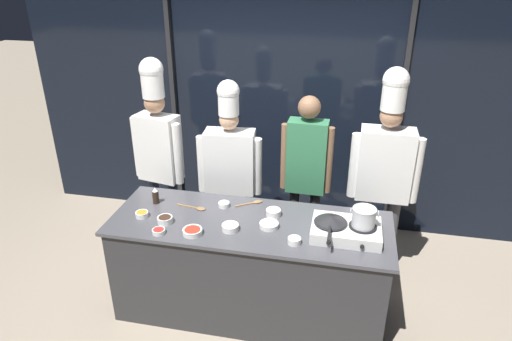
# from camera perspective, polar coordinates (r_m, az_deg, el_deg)

# --- Properties ---
(ground_plane) EXTENTS (24.00, 24.00, 0.00)m
(ground_plane) POSITION_cam_1_polar(r_m,az_deg,el_deg) (4.29, -0.72, -16.76)
(ground_plane) COLOR gray
(window_wall_back) EXTENTS (5.79, 0.09, 2.70)m
(window_wall_back) POSITION_cam_1_polar(r_m,az_deg,el_deg) (5.03, 3.26, 7.63)
(window_wall_back) COLOR black
(window_wall_back) RESTS_ON ground_plane
(demo_counter) EXTENTS (2.31, 0.82, 0.90)m
(demo_counter) POSITION_cam_1_polar(r_m,az_deg,el_deg) (4.00, -0.75, -11.94)
(demo_counter) COLOR #2D2D30
(demo_counter) RESTS_ON ground_plane
(portable_stove) EXTENTS (0.53, 0.39, 0.11)m
(portable_stove) POSITION_cam_1_polar(r_m,az_deg,el_deg) (3.62, 11.19, -7.31)
(portable_stove) COLOR silver
(portable_stove) RESTS_ON demo_counter
(frying_pan) EXTENTS (0.26, 0.45, 0.05)m
(frying_pan) POSITION_cam_1_polar(r_m,az_deg,el_deg) (3.58, 9.33, -6.09)
(frying_pan) COLOR #232326
(frying_pan) RESTS_ON portable_stove
(stock_pot) EXTENTS (0.21, 0.18, 0.15)m
(stock_pot) POSITION_cam_1_polar(r_m,az_deg,el_deg) (3.56, 13.34, -5.65)
(stock_pot) COLOR #B7BABF
(stock_pot) RESTS_ON portable_stove
(squeeze_bottle_soy) EXTENTS (0.06, 0.06, 0.15)m
(squeeze_bottle_soy) POSITION_cam_1_polar(r_m,az_deg,el_deg) (4.08, -12.45, -3.11)
(squeeze_bottle_soy) COLOR #332319
(squeeze_bottle_soy) RESTS_ON demo_counter
(prep_bowl_garlic) EXTENTS (0.14, 0.14, 0.05)m
(prep_bowl_garlic) POSITION_cam_1_polar(r_m,az_deg,el_deg) (3.64, -3.24, -7.04)
(prep_bowl_garlic) COLOR white
(prep_bowl_garlic) RESTS_ON demo_counter
(prep_bowl_chicken) EXTENTS (0.12, 0.12, 0.06)m
(prep_bowl_chicken) POSITION_cam_1_polar(r_m,az_deg,el_deg) (3.82, 2.19, -5.21)
(prep_bowl_chicken) COLOR white
(prep_bowl_chicken) RESTS_ON demo_counter
(prep_bowl_bell_pepper) EXTENTS (0.10, 0.10, 0.04)m
(prep_bowl_bell_pepper) POSITION_cam_1_polar(r_m,az_deg,el_deg) (3.67, -12.07, -7.40)
(prep_bowl_bell_pepper) COLOR white
(prep_bowl_bell_pepper) RESTS_ON demo_counter
(prep_bowl_onion) EXTENTS (0.10, 0.10, 0.04)m
(prep_bowl_onion) POSITION_cam_1_polar(r_m,az_deg,el_deg) (3.96, -4.03, -4.21)
(prep_bowl_onion) COLOR white
(prep_bowl_onion) RESTS_ON demo_counter
(prep_bowl_chili_flakes) EXTENTS (0.16, 0.16, 0.05)m
(prep_bowl_chili_flakes) POSITION_cam_1_polar(r_m,az_deg,el_deg) (3.62, -7.94, -7.51)
(prep_bowl_chili_flakes) COLOR white
(prep_bowl_chili_flakes) RESTS_ON demo_counter
(prep_bowl_soy_glaze) EXTENTS (0.13, 0.13, 0.05)m
(prep_bowl_soy_glaze) POSITION_cam_1_polar(r_m,az_deg,el_deg) (3.79, -11.31, -6.01)
(prep_bowl_soy_glaze) COLOR white
(prep_bowl_soy_glaze) RESTS_ON demo_counter
(prep_bowl_bean_sprouts) EXTENTS (0.16, 0.16, 0.04)m
(prep_bowl_bean_sprouts) POSITION_cam_1_polar(r_m,az_deg,el_deg) (3.67, 1.64, -6.77)
(prep_bowl_bean_sprouts) COLOR white
(prep_bowl_bean_sprouts) RESTS_ON demo_counter
(prep_bowl_noodles) EXTENTS (0.10, 0.10, 0.05)m
(prep_bowl_noodles) POSITION_cam_1_polar(r_m,az_deg,el_deg) (3.49, 4.82, -8.68)
(prep_bowl_noodles) COLOR white
(prep_bowl_noodles) RESTS_ON demo_counter
(prep_bowl_carrots) EXTENTS (0.11, 0.11, 0.05)m
(prep_bowl_carrots) POSITION_cam_1_polar(r_m,az_deg,el_deg) (3.92, -14.08, -5.29)
(prep_bowl_carrots) COLOR white
(prep_bowl_carrots) RESTS_ON demo_counter
(serving_spoon_slotted) EXTENTS (0.24, 0.17, 0.02)m
(serving_spoon_slotted) POSITION_cam_1_polar(r_m,az_deg,el_deg) (4.01, -0.15, -4.01)
(serving_spoon_slotted) COLOR olive
(serving_spoon_slotted) RESTS_ON demo_counter
(serving_spoon_solid) EXTENTS (0.28, 0.07, 0.02)m
(serving_spoon_solid) POSITION_cam_1_polar(r_m,az_deg,el_deg) (3.96, -7.39, -4.66)
(serving_spoon_solid) COLOR olive
(serving_spoon_solid) RESTS_ON demo_counter
(chef_head) EXTENTS (0.54, 0.29, 2.04)m
(chef_head) POSITION_cam_1_polar(r_m,az_deg,el_deg) (4.57, -12.11, 3.24)
(chef_head) COLOR #2D3856
(chef_head) RESTS_ON ground_plane
(chef_sous) EXTENTS (0.62, 0.29, 1.87)m
(chef_sous) POSITION_cam_1_polar(r_m,az_deg,el_deg) (4.41, -3.26, 0.84)
(chef_sous) COLOR #2D3856
(chef_sous) RESTS_ON ground_plane
(person_guest) EXTENTS (0.48, 0.20, 1.77)m
(person_guest) POSITION_cam_1_polar(r_m,az_deg,el_deg) (4.26, 6.30, 0.50)
(person_guest) COLOR #232326
(person_guest) RESTS_ON ground_plane
(chef_line) EXTENTS (0.63, 0.25, 2.05)m
(chef_line) POSITION_cam_1_polar(r_m,az_deg,el_deg) (4.29, 15.82, 0.72)
(chef_line) COLOR #4C4C51
(chef_line) RESTS_ON ground_plane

